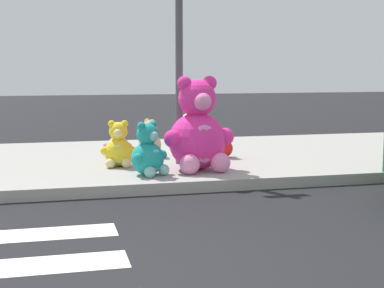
% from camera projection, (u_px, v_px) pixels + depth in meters
% --- Properties ---
extents(ground_plane, '(60.00, 60.00, 0.00)m').
position_uv_depth(ground_plane, '(176.00, 287.00, 4.17)').
color(ground_plane, black).
extents(sidewalk, '(28.00, 4.40, 0.15)m').
position_uv_depth(sidewalk, '(108.00, 162.00, 9.17)').
color(sidewalk, '#9E9B93').
rests_on(sidewalk, ground_plane).
extents(sign_pole, '(0.56, 0.11, 3.20)m').
position_uv_depth(sign_pole, '(179.00, 49.00, 8.39)').
color(sign_pole, '#4C4C51').
rests_on(sign_pole, sidewalk).
extents(plush_pink_large, '(1.02, 0.90, 1.32)m').
position_uv_depth(plush_pink_large, '(198.00, 133.00, 8.02)').
color(plush_pink_large, '#F22D93').
rests_on(plush_pink_large, sidewalk).
extents(plush_lavender, '(0.45, 0.43, 0.60)m').
position_uv_depth(plush_lavender, '(118.00, 144.00, 8.96)').
color(plush_lavender, '#B28CD8').
rests_on(plush_lavender, sidewalk).
extents(plush_yellow, '(0.52, 0.47, 0.67)m').
position_uv_depth(plush_yellow, '(118.00, 148.00, 8.34)').
color(plush_yellow, yellow).
rests_on(plush_yellow, sidewalk).
extents(plush_red, '(0.35, 0.34, 0.47)m').
position_uv_depth(plush_red, '(223.00, 146.00, 9.20)').
color(plush_red, red).
rests_on(plush_red, sidewalk).
extents(plush_teal, '(0.50, 0.52, 0.72)m').
position_uv_depth(plush_teal, '(149.00, 154.00, 7.65)').
color(plush_teal, teal).
rests_on(plush_teal, sidewalk).
extents(plush_tan, '(0.43, 0.45, 0.61)m').
position_uv_depth(plush_tan, '(149.00, 141.00, 9.32)').
color(plush_tan, tan).
rests_on(plush_tan, sidewalk).
extents(plush_white, '(0.49, 0.53, 0.70)m').
position_uv_depth(plush_white, '(188.00, 137.00, 9.64)').
color(plush_white, white).
rests_on(plush_white, sidewalk).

